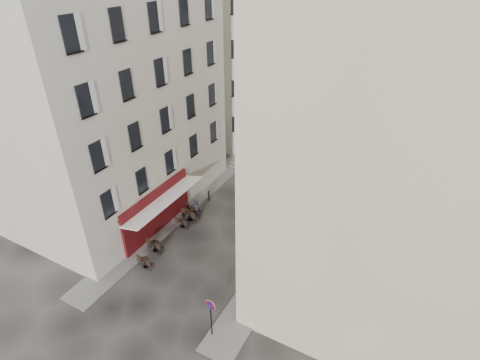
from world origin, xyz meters
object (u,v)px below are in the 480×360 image
Objects in this scene: pedestrian at (196,210)px; no_parking_sign at (211,312)px; bistro_table_a at (145,262)px; bistro_table_b at (155,245)px.

no_parking_sign is at bearing 103.08° from pedestrian.
no_parking_sign is 2.23× the size of bistro_table_a.
bistro_table_a is at bearing -74.53° from bistro_table_b.
bistro_table_b is at bearing 157.85° from no_parking_sign.
bistro_table_b is 0.78× the size of pedestrian.
no_parking_sign reaches higher than bistro_table_b.
bistro_table_b is at bearing 105.47° from bistro_table_a.
pedestrian is at bearing 84.02° from bistro_table_b.
no_parking_sign is 2.04× the size of bistro_table_b.
pedestrian is at bearing 89.69° from bistro_table_a.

